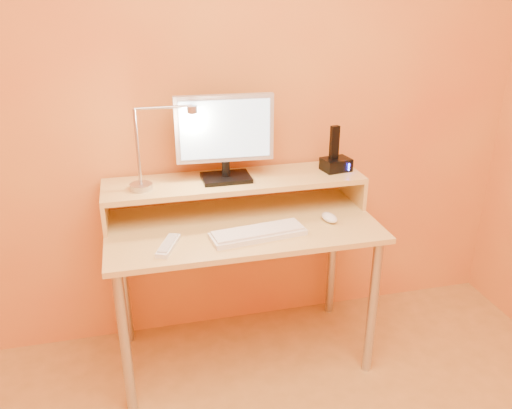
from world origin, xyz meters
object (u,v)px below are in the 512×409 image
object	(u,v)px
phone_dock	(336,164)
keyboard	(258,234)
remote_control	(168,246)
monitor_panel	(224,129)
lamp_base	(141,187)
mouse	(329,218)

from	to	relation	value
phone_dock	keyboard	distance (m)	0.57
phone_dock	remote_control	bearing A→B (deg)	-169.90
keyboard	remote_control	distance (m)	0.38
monitor_panel	lamp_base	size ratio (longest dim) A/B	4.40
keyboard	remote_control	size ratio (longest dim) A/B	2.15
remote_control	lamp_base	bearing A→B (deg)	129.47
lamp_base	remote_control	size ratio (longest dim) A/B	0.53
phone_dock	mouse	size ratio (longest dim) A/B	1.26
monitor_panel	mouse	distance (m)	0.62
mouse	monitor_panel	bearing A→B (deg)	144.39
lamp_base	keyboard	bearing A→B (deg)	-29.23
lamp_base	mouse	xyz separation A→B (m)	(0.81, -0.19, -0.15)
lamp_base	mouse	bearing A→B (deg)	-12.94
monitor_panel	lamp_base	distance (m)	0.45
mouse	remote_control	size ratio (longest dim) A/B	0.55
lamp_base	phone_dock	xyz separation A→B (m)	(0.92, 0.03, 0.02)
lamp_base	mouse	distance (m)	0.85
lamp_base	keyboard	xyz separation A→B (m)	(0.46, -0.26, -0.16)
lamp_base	mouse	world-z (taller)	lamp_base
phone_dock	keyboard	world-z (taller)	phone_dock
keyboard	phone_dock	bearing A→B (deg)	24.88
mouse	keyboard	bearing A→B (deg)	-176.12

